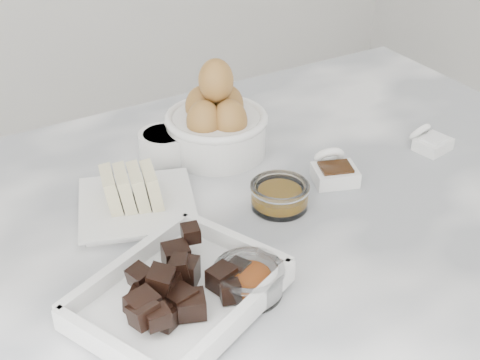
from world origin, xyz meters
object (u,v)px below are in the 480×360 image
object	(u,v)px
zest_bowl	(249,279)
salt_spoon	(430,141)
butter_plate	(134,198)
vanilla_spoon	(333,170)
chocolate_dish	(179,289)
egg_bowl	(216,123)
honey_bowl	(280,195)
sugar_ramekin	(165,146)

from	to	relation	value
zest_bowl	salt_spoon	distance (m)	0.45
butter_plate	vanilla_spoon	size ratio (longest dim) A/B	2.22
chocolate_dish	egg_bowl	xyz separation A→B (m)	(0.21, 0.29, 0.03)
chocolate_dish	honey_bowl	bearing A→B (deg)	28.05
salt_spoon	chocolate_dish	bearing A→B (deg)	-165.89
chocolate_dish	sugar_ramekin	world-z (taller)	chocolate_dish
sugar_ramekin	egg_bowl	bearing A→B (deg)	-10.38
chocolate_dish	honey_bowl	size ratio (longest dim) A/B	3.33
butter_plate	sugar_ramekin	xyz separation A→B (m)	(0.10, 0.11, 0.00)
butter_plate	zest_bowl	distance (m)	0.23
egg_bowl	salt_spoon	xyz separation A→B (m)	(0.30, -0.16, -0.04)
vanilla_spoon	sugar_ramekin	bearing A→B (deg)	137.60
butter_plate	sugar_ramekin	bearing A→B (deg)	48.00
sugar_ramekin	honey_bowl	size ratio (longest dim) A/B	0.95
sugar_ramekin	zest_bowl	world-z (taller)	sugar_ramekin
sugar_ramekin	zest_bowl	size ratio (longest dim) A/B	0.94
vanilla_spoon	salt_spoon	world-z (taller)	vanilla_spoon
chocolate_dish	egg_bowl	distance (m)	0.36
egg_bowl	honey_bowl	world-z (taller)	egg_bowl
vanilla_spoon	butter_plate	bearing A→B (deg)	166.33
chocolate_dish	salt_spoon	size ratio (longest dim) A/B	3.89
chocolate_dish	butter_plate	xyz separation A→B (m)	(0.03, 0.20, -0.00)
vanilla_spoon	salt_spoon	bearing A→B (deg)	-1.17
butter_plate	salt_spoon	xyz separation A→B (m)	(0.48, -0.07, -0.01)
sugar_ramekin	egg_bowl	distance (m)	0.09
zest_bowl	honey_bowl	bearing A→B (deg)	45.49
chocolate_dish	sugar_ramekin	xyz separation A→B (m)	(0.12, 0.31, 0.00)
chocolate_dish	vanilla_spoon	size ratio (longest dim) A/B	3.10
vanilla_spoon	zest_bowl	bearing A→B (deg)	-147.51
chocolate_dish	zest_bowl	xyz separation A→B (m)	(0.08, -0.02, -0.00)
chocolate_dish	honey_bowl	distance (m)	0.24
butter_plate	egg_bowl	distance (m)	0.20
chocolate_dish	zest_bowl	distance (m)	0.08
chocolate_dish	salt_spoon	distance (m)	0.52
egg_bowl	sugar_ramekin	bearing A→B (deg)	169.62
butter_plate	sugar_ramekin	size ratio (longest dim) A/B	2.50
zest_bowl	chocolate_dish	bearing A→B (deg)	165.71
salt_spoon	zest_bowl	bearing A→B (deg)	-160.94
honey_bowl	vanilla_spoon	distance (m)	0.11
sugar_ramekin	salt_spoon	xyz separation A→B (m)	(0.38, -0.18, -0.01)
chocolate_dish	sugar_ramekin	bearing A→B (deg)	67.89
sugar_ramekin	chocolate_dish	bearing A→B (deg)	-112.11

